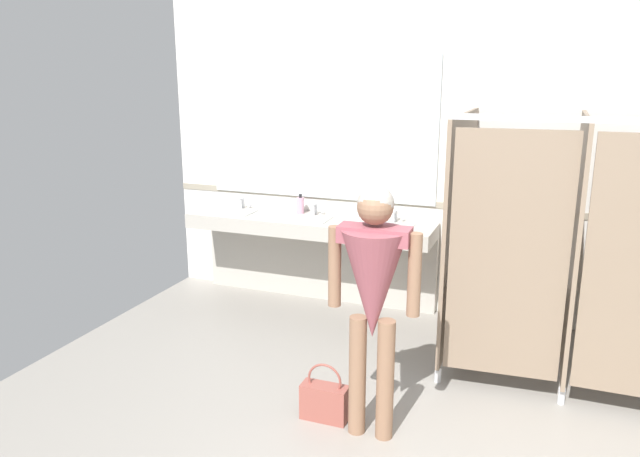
% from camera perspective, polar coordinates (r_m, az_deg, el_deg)
% --- Properties ---
extents(wall_back, '(6.82, 0.12, 3.00)m').
position_cam_1_polar(wall_back, '(5.70, 17.66, 6.13)').
color(wall_back, silver).
rests_on(wall_back, ground_plane).
extents(wall_back_tile_band, '(6.82, 0.01, 0.06)m').
position_cam_1_polar(wall_back_tile_band, '(5.72, 17.28, 1.60)').
color(wall_back_tile_band, '#9E937F').
rests_on(wall_back_tile_band, wall_back).
extents(vanity_counter, '(2.42, 0.55, 1.00)m').
position_cam_1_polar(vanity_counter, '(6.01, -0.74, -1.07)').
color(vanity_counter, '#B2ADA3').
rests_on(vanity_counter, ground_plane).
extents(mirror_panel, '(2.32, 0.02, 1.37)m').
position_cam_1_polar(mirror_panel, '(5.99, -0.07, 9.37)').
color(mirror_panel, silver).
rests_on(mirror_panel, wall_back).
extents(bathroom_stalls, '(1.79, 1.44, 1.99)m').
position_cam_1_polar(bathroom_stalls, '(4.83, 22.69, -1.31)').
color(bathroom_stalls, '#84705B').
rests_on(bathroom_stalls, ground_plane).
extents(person_standing, '(0.57, 0.41, 1.62)m').
position_cam_1_polar(person_standing, '(3.70, 5.01, -5.16)').
color(person_standing, '#8C664C').
rests_on(person_standing, ground_plane).
extents(handbag, '(0.31, 0.13, 0.40)m').
position_cam_1_polar(handbag, '(4.22, 0.42, -15.76)').
color(handbag, '#934C42').
rests_on(handbag, ground_plane).
extents(soap_dispenser, '(0.07, 0.07, 0.20)m').
position_cam_1_polar(soap_dispenser, '(6.05, -1.83, 2.20)').
color(soap_dispenser, '#D899B2').
rests_on(soap_dispenser, vanity_counter).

